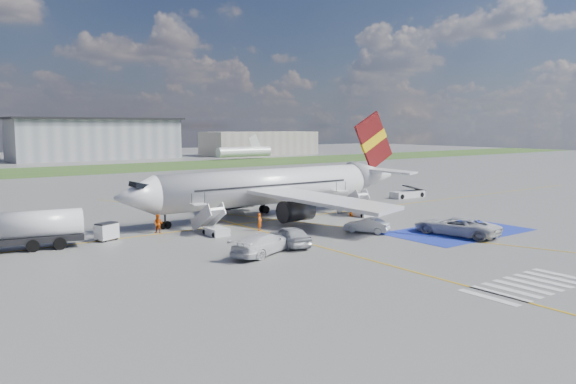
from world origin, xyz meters
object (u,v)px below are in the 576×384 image
object	(u,v)px
fuel_tanker	(23,234)
car_silver_b	(367,225)
gpu_cart	(107,232)
van_white_b	(264,240)
belt_loader	(408,194)
car_silver_a	(290,236)
airliner	(277,186)
van_white_a	(456,223)

from	to	relation	value
fuel_tanker	car_silver_b	bearing A→B (deg)	-11.69
gpu_cart	van_white_b	bearing A→B (deg)	-79.55
belt_loader	car_silver_b	bearing A→B (deg)	-145.70
gpu_cart	van_white_b	xyz separation A→B (m)	(8.37, -12.47, 0.39)
car_silver_a	van_white_b	bearing A→B (deg)	26.13
airliner	car_silver_a	distance (m)	16.15
fuel_tanker	van_white_a	distance (m)	37.60
fuel_tanker	car_silver_a	xyz separation A→B (m)	(18.35, -11.68, -0.48)
airliner	car_silver_a	world-z (taller)	airliner
airliner	van_white_a	distance (m)	20.22
car_silver_a	belt_loader	bearing A→B (deg)	-143.93
van_white_b	gpu_cart	bearing A→B (deg)	9.13
airliner	fuel_tanker	size ratio (longest dim) A/B	3.85
belt_loader	car_silver_b	world-z (taller)	belt_loader
airliner	van_white_b	distance (m)	18.71
car_silver_a	car_silver_b	size ratio (longest dim) A/B	1.19
fuel_tanker	airliner	bearing A→B (deg)	14.43
airliner	van_white_a	world-z (taller)	airliner
fuel_tanker	belt_loader	world-z (taller)	fuel_tanker
gpu_cart	van_white_a	xyz separation A→B (m)	(26.78, -16.85, 0.43)
airliner	car_silver_a	size ratio (longest dim) A/B	7.33
airliner	car_silver_a	xyz separation A→B (m)	(-8.37, -13.58, -2.54)
airliner	van_white_b	xyz separation A→B (m)	(-11.59, -14.51, -2.30)
airliner	fuel_tanker	bearing A→B (deg)	-175.93
belt_loader	van_white_a	world-z (taller)	van_white_a
airliner	car_silver_b	size ratio (longest dim) A/B	8.70
fuel_tanker	belt_loader	xyz separation A→B (m)	(51.08, 4.31, -0.90)
fuel_tanker	van_white_a	world-z (taller)	fuel_tanker
car_silver_a	van_white_a	xyz separation A→B (m)	(15.19, -5.32, 0.28)
airliner	van_white_b	world-z (taller)	airliner
car_silver_b	van_white_a	xyz separation A→B (m)	(5.80, -5.77, 0.44)
van_white_a	airliner	bearing A→B (deg)	-79.86
van_white_a	car_silver_b	bearing A→B (deg)	-54.56
gpu_cart	car_silver_b	size ratio (longest dim) A/B	0.52
gpu_cart	car_silver_a	world-z (taller)	car_silver_a
fuel_tanker	gpu_cart	size ratio (longest dim) A/B	4.37
airliner	van_white_b	size ratio (longest dim) A/B	6.57
van_white_b	belt_loader	bearing A→B (deg)	-89.54
gpu_cart	van_white_a	distance (m)	31.65
fuel_tanker	car_silver_a	size ratio (longest dim) A/B	1.90
car_silver_a	car_silver_b	bearing A→B (deg)	-167.25
van_white_b	fuel_tanker	bearing A→B (deg)	25.43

